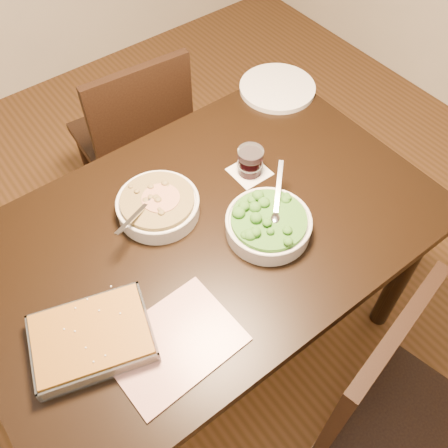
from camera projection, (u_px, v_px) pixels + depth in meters
name	position (u px, v px, depth m)	size (l,w,h in m)	color
ground	(210.00, 335.00, 2.08)	(4.00, 4.00, 0.00)	#462D14
table	(206.00, 247.00, 1.56)	(1.40, 0.90, 0.75)	black
magazine_a	(174.00, 344.00, 1.26)	(0.32, 0.24, 0.01)	#A4342F
coaster	(250.00, 172.00, 1.62)	(0.11, 0.11, 0.00)	white
stew_bowl	(158.00, 205.00, 1.49)	(0.26, 0.25, 0.09)	silver
broccoli_bowl	(268.00, 224.00, 1.45)	(0.25, 0.25, 0.10)	silver
baking_dish	(92.00, 338.00, 1.25)	(0.35, 0.29, 0.05)	silver
wine_tumbler	(250.00, 161.00, 1.58)	(0.08, 0.08, 0.09)	black
dinner_plate	(277.00, 88.00, 1.87)	(0.28, 0.28, 0.02)	silver
chair_near	(397.00, 414.00, 1.39)	(0.51, 0.51, 0.92)	black
chair_far	(136.00, 135.00, 2.09)	(0.45, 0.45, 0.89)	black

